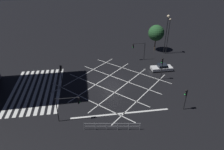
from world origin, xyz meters
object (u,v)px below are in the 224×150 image
at_px(traffic_light_ne_cross, 186,95).
at_px(street_lamp_east, 167,25).
at_px(street_tree_near, 156,33).
at_px(street_lamp_west, 169,32).
at_px(waiting_car, 162,68).
at_px(traffic_light_nw_cross, 138,48).
at_px(traffic_light_median_north, 162,64).
at_px(traffic_light_median_south, 61,72).
at_px(traffic_light_se_cross, 69,103).

xyz_separation_m(traffic_light_ne_cross, street_lamp_east, (-19.90, 4.90, 4.13)).
xyz_separation_m(street_lamp_east, street_tree_near, (-2.02, -1.50, -2.33)).
distance_m(street_lamp_west, waiting_car, 9.73).
xyz_separation_m(traffic_light_nw_cross, street_tree_near, (-4.87, 5.46, 1.35)).
xyz_separation_m(street_lamp_east, waiting_car, (8.14, -3.60, -5.93)).
xyz_separation_m(traffic_light_median_north, street_lamp_east, (-11.40, 5.08, 3.59)).
relative_size(street_lamp_east, street_lamp_west, 1.08).
distance_m(traffic_light_median_south, street_tree_near, 24.55).
height_order(traffic_light_ne_cross, street_tree_near, street_tree_near).
relative_size(traffic_light_median_south, street_lamp_west, 0.51).
distance_m(traffic_light_ne_cross, street_lamp_west, 20.34).
relative_size(street_lamp_east, waiting_car, 2.13).
relative_size(traffic_light_ne_cross, street_lamp_west, 0.42).
xyz_separation_m(street_lamp_west, waiting_car, (7.73, -3.92, -4.44)).
height_order(street_lamp_west, street_tree_near, street_lamp_west).
height_order(traffic_light_median_south, traffic_light_nw_cross, traffic_light_median_south).
bearing_deg(traffic_light_median_north, traffic_light_ne_cross, 91.21).
xyz_separation_m(traffic_light_median_south, waiting_car, (-3.53, 18.23, -2.33)).
bearing_deg(waiting_car, traffic_light_ne_cross, 83.69).
distance_m(traffic_light_median_north, street_lamp_west, 12.41).
bearing_deg(street_lamp_east, street_lamp_west, 37.36).
bearing_deg(street_lamp_west, street_lamp_east, -142.64).
bearing_deg(traffic_light_nw_cross, traffic_light_se_cross, 51.86).
bearing_deg(street_lamp_east, traffic_light_se_cross, -45.66).
xyz_separation_m(traffic_light_se_cross, traffic_light_median_north, (-8.42, 15.20, 0.24)).
height_order(traffic_light_median_north, traffic_light_nw_cross, traffic_light_median_north).
distance_m(traffic_light_ne_cross, waiting_car, 11.96).
bearing_deg(traffic_light_nw_cross, street_tree_near, -138.28).
height_order(traffic_light_median_south, street_lamp_west, street_lamp_west).
distance_m(traffic_light_se_cross, waiting_car, 20.46).
bearing_deg(street_lamp_west, traffic_light_median_south, -63.07).
height_order(traffic_light_nw_cross, street_lamp_east, street_lamp_east).
bearing_deg(street_lamp_west, street_tree_near, -143.30).
xyz_separation_m(traffic_light_se_cross, traffic_light_ne_cross, (0.08, 15.38, -0.30)).
relative_size(traffic_light_median_south, street_tree_near, 0.68).
bearing_deg(street_tree_near, street_lamp_east, 36.56).
relative_size(traffic_light_median_north, street_lamp_east, 0.48).
height_order(traffic_light_median_south, street_tree_near, street_tree_near).
bearing_deg(traffic_light_ne_cross, waiting_car, -96.31).
bearing_deg(traffic_light_se_cross, traffic_light_ne_cross, -0.31).
distance_m(street_lamp_west, street_tree_near, 3.15).
height_order(traffic_light_median_south, traffic_light_ne_cross, traffic_light_median_south).
distance_m(traffic_light_se_cross, street_lamp_west, 28.39).
distance_m(traffic_light_ne_cross, street_tree_near, 22.25).
distance_m(traffic_light_se_cross, street_tree_near, 28.84).
relative_size(street_tree_near, waiting_car, 1.48).
bearing_deg(traffic_light_se_cross, traffic_light_median_north, 28.98).
relative_size(traffic_light_nw_cross, street_lamp_west, 0.48).
bearing_deg(traffic_light_nw_cross, traffic_light_ne_cross, 96.90).
bearing_deg(traffic_light_median_south, street_lamp_east, 28.13).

